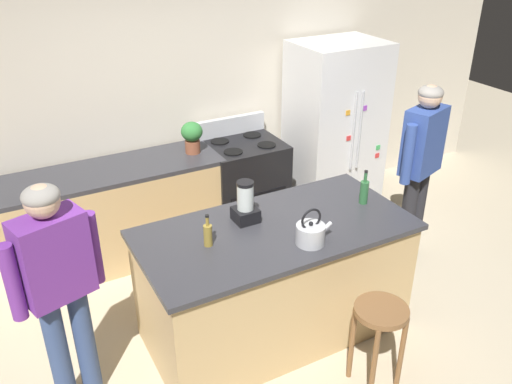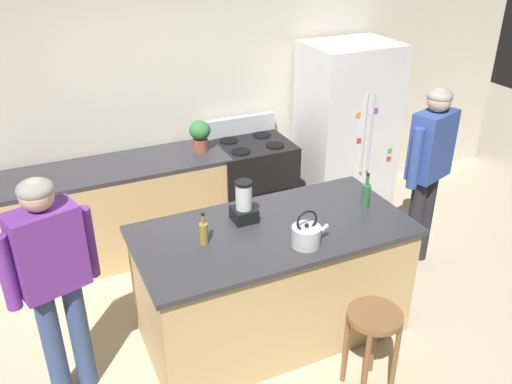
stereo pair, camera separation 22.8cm
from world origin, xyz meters
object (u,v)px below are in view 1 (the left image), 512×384
bar_stool (379,325)px  tea_kettle (311,233)px  stove_range (243,185)px  person_by_sink_right (421,158)px  kitchen_island (275,280)px  person_by_island_left (58,280)px  blender_appliance (245,205)px  bottle_vinegar (208,234)px  potted_plant (192,135)px  bottle_olive_oil (364,191)px  refrigerator (334,128)px

bar_stool → tea_kettle: (-0.23, 0.51, 0.50)m
stove_range → person_by_sink_right: size_ratio=0.66×
bar_stool → stove_range: bearing=85.6°
kitchen_island → person_by_island_left: bearing=179.2°
stove_range → person_by_island_left: person_by_island_left is taller
blender_appliance → bottle_vinegar: (-0.37, -0.17, -0.05)m
stove_range → potted_plant: size_ratio=3.70×
blender_appliance → kitchen_island: bearing=-52.5°
bar_stool → potted_plant: 2.45m
potted_plant → tea_kettle: bearing=-86.8°
potted_plant → bottle_vinegar: 1.62m
bar_stool → bottle_vinegar: size_ratio=2.75×
bottle_olive_oil → bottle_vinegar: 1.30m
person_by_island_left → potted_plant: 2.14m
stove_range → blender_appliance: (-0.66, -1.33, 0.59)m
refrigerator → tea_kettle: bearing=-129.8°
stove_range → tea_kettle: bearing=-102.8°
kitchen_island → bottle_vinegar: (-0.52, 0.02, 0.55)m
person_by_island_left → potted_plant: person_by_island_left is taller
tea_kettle → bottle_vinegar: bearing=153.8°
potted_plant → tea_kettle: 1.84m
bar_stool → potted_plant: bearing=98.1°
stove_range → bar_stool: stove_range is taller
potted_plant → blender_appliance: bearing=-96.1°
refrigerator → stove_range: (-1.08, 0.02, -0.43)m
kitchen_island → bottle_vinegar: 0.76m
bar_stool → bottle_vinegar: 1.29m
stove_range → bottle_vinegar: bottle_vinegar is taller
refrigerator → person_by_sink_right: size_ratio=1.08×
bottle_vinegar → tea_kettle: (0.62, -0.31, -0.01)m
blender_appliance → tea_kettle: size_ratio=1.15×
refrigerator → bottle_olive_oil: (-0.81, -1.50, 0.13)m
refrigerator → bottle_olive_oil: bearing=-118.4°
refrigerator → person_by_sink_right: 1.22m
stove_range → blender_appliance: 1.60m
refrigerator → bottle_vinegar: size_ratio=7.67×
kitchen_island → potted_plant: size_ratio=6.63×
kitchen_island → stove_range: bearing=71.4°
refrigerator → tea_kettle: (-1.49, -1.79, 0.10)m
refrigerator → blender_appliance: (-1.74, -1.31, 0.16)m
refrigerator → bottle_olive_oil: size_ratio=6.56×
kitchen_island → tea_kettle: 0.62m
bottle_olive_oil → tea_kettle: (-0.68, -0.29, -0.02)m
stove_range → bottle_olive_oil: (0.27, -1.52, 0.55)m
kitchen_island → tea_kettle: (0.10, -0.29, 0.54)m
kitchen_island → bar_stool: (0.34, -0.80, 0.04)m
bottle_olive_oil → tea_kettle: size_ratio=1.00×
person_by_sink_right → bottle_olive_oil: person_by_sink_right is taller
person_by_sink_right → bar_stool: size_ratio=2.58×
blender_appliance → bottle_olive_oil: 0.95m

